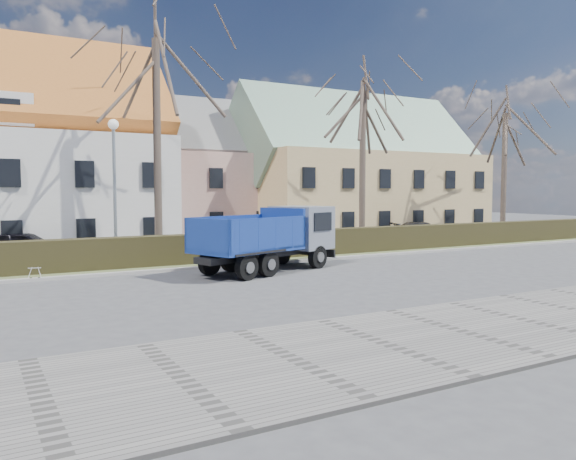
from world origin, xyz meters
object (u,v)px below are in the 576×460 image
dump_truck (262,239)px  parked_car_a (25,246)px  cart_frame (29,274)px  parked_car_b (423,231)px  streetlight (115,193)px

dump_truck → parked_car_a: dump_truck is taller
cart_frame → parked_car_b: bearing=13.0°
dump_truck → parked_car_b: (15.86, 7.64, -0.74)m
dump_truck → streetlight: streetlight is taller
cart_frame → parked_car_b: parked_car_b is taller
streetlight → parked_car_b: (20.70, 3.21, -2.59)m
dump_truck → cart_frame: bearing=146.5°
streetlight → cart_frame: size_ratio=10.35×
dump_truck → parked_car_a: (-8.12, 8.34, -0.64)m
dump_truck → parked_car_b: dump_truck is taller
parked_car_a → parked_car_b: parked_car_a is taller
cart_frame → parked_car_a: bearing=86.8°
dump_truck → parked_car_a: bearing=114.3°
dump_truck → parked_car_b: 17.62m
parked_car_a → parked_car_b: (23.98, -0.70, -0.10)m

